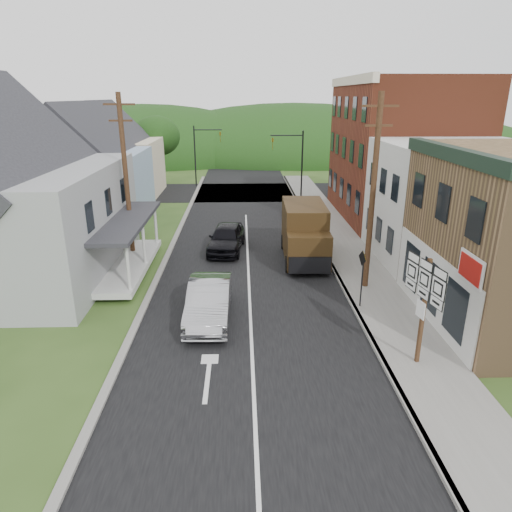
{
  "coord_description": "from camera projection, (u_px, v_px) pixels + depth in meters",
  "views": [
    {
      "loc": [
        -0.32,
        -16.62,
        8.81
      ],
      "look_at": [
        0.28,
        2.13,
        2.2
      ],
      "focal_mm": 32.0,
      "sensor_mm": 36.0,
      "label": 1
    }
  ],
  "objects": [
    {
      "name": "forested_ridge",
      "position": [
        243.0,
        156.0,
        70.45
      ],
      "size": [
        90.0,
        30.0,
        16.0
      ],
      "primitive_type": "ellipsoid",
      "color": "#18340F",
      "rests_on": "ground"
    },
    {
      "name": "curb_right",
      "position": [
        327.0,
        256.0,
        26.26
      ],
      "size": [
        0.2,
        55.0,
        0.15
      ],
      "primitive_type": "cube",
      "color": "slate",
      "rests_on": "ground"
    },
    {
      "name": "utility_pole_left",
      "position": [
        126.0,
        178.0,
        24.4
      ],
      "size": [
        1.6,
        0.26,
        9.0
      ],
      "color": "#472D19",
      "rests_on": "ground"
    },
    {
      "name": "delivery_van",
      "position": [
        305.0,
        233.0,
        25.39
      ],
      "size": [
        2.46,
        5.66,
        3.13
      ],
      "rotation": [
        0.0,
        0.0,
        -0.03
      ],
      "color": "#30200D",
      "rests_on": "ground"
    },
    {
      "name": "curb_left",
      "position": [
        166.0,
        258.0,
        25.98
      ],
      "size": [
        0.3,
        55.0,
        0.12
      ],
      "primitive_type": "cube",
      "color": "slate",
      "rests_on": "ground"
    },
    {
      "name": "house_cream",
      "position": [
        119.0,
        155.0,
        41.54
      ],
      "size": [
        7.14,
        8.16,
        7.28
      ],
      "color": "beige",
      "rests_on": "ground"
    },
    {
      "name": "traffic_signal_left",
      "position": [
        202.0,
        149.0,
        45.98
      ],
      "size": [
        2.87,
        0.2,
        6.0
      ],
      "color": "black",
      "rests_on": "ground"
    },
    {
      "name": "silver_sedan",
      "position": [
        209.0,
        301.0,
        18.79
      ],
      "size": [
        1.78,
        4.92,
        1.61
      ],
      "primitive_type": "imported",
      "rotation": [
        0.0,
        0.0,
        -0.01
      ],
      "color": "#A1A1A6",
      "rests_on": "ground"
    },
    {
      "name": "storefront_white",
      "position": [
        454.0,
        203.0,
        24.93
      ],
      "size": [
        8.0,
        7.0,
        6.5
      ],
      "primitive_type": "cube",
      "color": "silver",
      "rests_on": "ground"
    },
    {
      "name": "cross_road",
      "position": [
        245.0,
        192.0,
        44.05
      ],
      "size": [
        60.0,
        9.0,
        0.02
      ],
      "primitive_type": "cube",
      "color": "black",
      "rests_on": "ground"
    },
    {
      "name": "ground",
      "position": [
        251.0,
        324.0,
        18.6
      ],
      "size": [
        120.0,
        120.0,
        0.0
      ],
      "primitive_type": "plane",
      "color": "#2D4719",
      "rests_on": "ground"
    },
    {
      "name": "dark_sedan",
      "position": [
        226.0,
        238.0,
        27.15
      ],
      "size": [
        2.42,
        4.9,
        1.61
      ],
      "primitive_type": "imported",
      "rotation": [
        0.0,
        0.0,
        -0.11
      ],
      "color": "black",
      "rests_on": "ground"
    },
    {
      "name": "tree_left_d",
      "position": [
        157.0,
        136.0,
        46.87
      ],
      "size": [
        4.8,
        4.8,
        6.94
      ],
      "color": "#382616",
      "rests_on": "ground"
    },
    {
      "name": "sidewalk_right",
      "position": [
        350.0,
        256.0,
        26.3
      ],
      "size": [
        2.8,
        55.0,
        0.15
      ],
      "primitive_type": "cube",
      "color": "slate",
      "rests_on": "ground"
    },
    {
      "name": "road",
      "position": [
        247.0,
        247.0,
        28.03
      ],
      "size": [
        9.0,
        90.0,
        0.02
      ],
      "primitive_type": "cube",
      "color": "black",
      "rests_on": "ground"
    },
    {
      "name": "storefront_red",
      "position": [
        400.0,
        151.0,
        33.31
      ],
      "size": [
        8.0,
        12.0,
        10.0
      ],
      "primitive_type": "cube",
      "color": "maroon",
      "rests_on": "ground"
    },
    {
      "name": "utility_pole_right",
      "position": [
        373.0,
        193.0,
        20.52
      ],
      "size": [
        1.6,
        0.26,
        9.0
      ],
      "color": "#472D19",
      "rests_on": "ground"
    },
    {
      "name": "traffic_signal_right",
      "position": [
        294.0,
        157.0,
        39.64
      ],
      "size": [
        2.87,
        0.2,
        6.0
      ],
      "color": "black",
      "rests_on": "ground"
    },
    {
      "name": "house_blue",
      "position": [
        94.0,
        170.0,
        33.07
      ],
      "size": [
        7.14,
        8.16,
        7.28
      ],
      "color": "#92ADC7",
      "rests_on": "ground"
    },
    {
      "name": "house_gray",
      "position": [
        5.0,
        194.0,
        22.49
      ],
      "size": [
        10.2,
        12.24,
        8.35
      ],
      "color": "#999B9E",
      "rests_on": "ground"
    },
    {
      "name": "warning_sign",
      "position": [
        362.0,
        271.0,
        19.36
      ],
      "size": [
        0.17,
        0.7,
        2.55
      ],
      "rotation": [
        0.0,
        0.0,
        0.18
      ],
      "color": "black",
      "rests_on": "sidewalk_right"
    },
    {
      "name": "route_sign_cluster",
      "position": [
        424.0,
        297.0,
        14.91
      ],
      "size": [
        0.48,
        2.13,
        3.76
      ],
      "rotation": [
        0.0,
        0.0,
        0.19
      ],
      "color": "#472D19",
      "rests_on": "sidewalk_right"
    }
  ]
}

